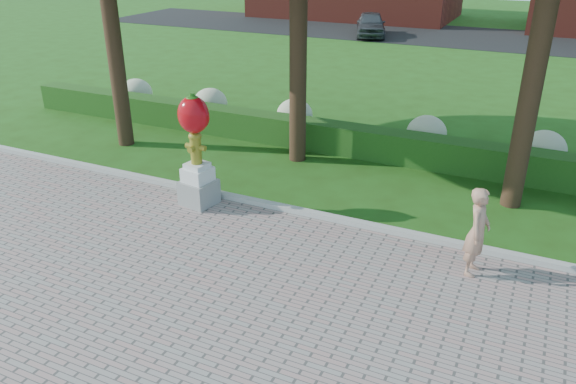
# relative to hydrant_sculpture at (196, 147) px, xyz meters

# --- Properties ---
(ground) EXTENTS (100.00, 100.00, 0.00)m
(ground) POSITION_rel_hydrant_sculpture_xyz_m (2.83, -2.50, -1.38)
(ground) COLOR #224912
(ground) RESTS_ON ground
(curb) EXTENTS (40.00, 0.18, 0.15)m
(curb) POSITION_rel_hydrant_sculpture_xyz_m (2.83, 0.50, -1.31)
(curb) COLOR #ADADA5
(curb) RESTS_ON ground
(lawn_hedge) EXTENTS (24.00, 0.70, 0.80)m
(lawn_hedge) POSITION_rel_hydrant_sculpture_xyz_m (2.83, 4.50, -0.98)
(lawn_hedge) COLOR #154413
(lawn_hedge) RESTS_ON ground
(hydrangea_row) EXTENTS (20.10, 1.10, 0.99)m
(hydrangea_row) POSITION_rel_hydrant_sculpture_xyz_m (3.41, 5.50, -0.83)
(hydrangea_row) COLOR #9EA880
(hydrangea_row) RESTS_ON ground
(street) EXTENTS (50.00, 8.00, 0.02)m
(street) POSITION_rel_hydrant_sculpture_xyz_m (2.83, 25.50, -1.37)
(street) COLOR black
(street) RESTS_ON ground
(hydrant_sculpture) EXTENTS (0.79, 0.79, 2.53)m
(hydrant_sculpture) POSITION_rel_hydrant_sculpture_xyz_m (0.00, 0.00, 0.00)
(hydrant_sculpture) COLOR gray
(hydrant_sculpture) RESTS_ON walkway
(woman) EXTENTS (0.44, 0.63, 1.64)m
(woman) POSITION_rel_hydrant_sculpture_xyz_m (5.98, -0.30, -0.52)
(woman) COLOR tan
(woman) RESTS_ON walkway
(parked_car) EXTENTS (2.82, 4.34, 1.37)m
(parked_car) POSITION_rel_hydrant_sculpture_xyz_m (-3.39, 23.31, -0.67)
(parked_car) COLOR #393D40
(parked_car) RESTS_ON street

